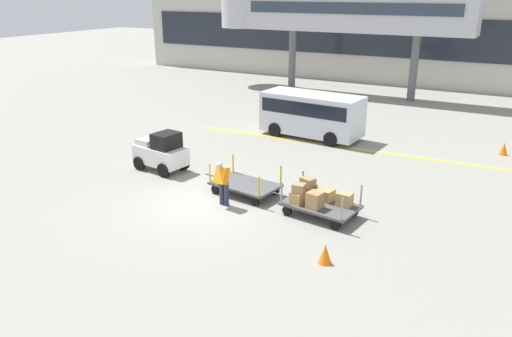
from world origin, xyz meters
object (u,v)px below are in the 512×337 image
(baggage_cart_middle, at_px, (317,199))
(safety_cone_near, at_px, (325,254))
(baggage_tug, at_px, (161,152))
(safety_cone_far, at_px, (504,149))
(baggage_handler, at_px, (222,181))
(shuttle_van, at_px, (312,112))
(baggage_cart_lead, at_px, (245,185))

(baggage_cart_middle, distance_m, safety_cone_near, 3.03)
(baggage_cart_middle, bearing_deg, safety_cone_near, -63.68)
(baggage_tug, bearing_deg, baggage_cart_middle, -7.21)
(safety_cone_near, distance_m, safety_cone_far, 12.76)
(safety_cone_near, bearing_deg, baggage_handler, 157.04)
(baggage_handler, relative_size, shuttle_van, 0.32)
(baggage_cart_middle, xyz_separation_m, safety_cone_far, (4.73, 9.59, -0.26))
(baggage_cart_middle, bearing_deg, baggage_handler, -163.91)
(baggage_cart_lead, distance_m, safety_cone_far, 11.96)
(baggage_cart_middle, distance_m, safety_cone_far, 10.70)
(baggage_tug, relative_size, baggage_cart_lead, 0.72)
(baggage_tug, xyz_separation_m, baggage_cart_middle, (6.98, -0.88, -0.22))
(baggage_tug, height_order, safety_cone_near, baggage_tug)
(baggage_handler, relative_size, safety_cone_near, 2.84)
(baggage_cart_lead, bearing_deg, shuttle_van, 96.01)
(baggage_cart_lead, relative_size, safety_cone_far, 5.58)
(baggage_tug, xyz_separation_m, safety_cone_near, (8.32, -3.59, -0.48))
(baggage_handler, bearing_deg, shuttle_van, 94.27)
(baggage_cart_middle, bearing_deg, safety_cone_far, 63.74)
(baggage_tug, distance_m, shuttle_van, 7.98)
(safety_cone_far, bearing_deg, baggage_cart_lead, -129.39)
(baggage_cart_middle, bearing_deg, shuttle_van, 114.34)
(baggage_tug, distance_m, safety_cone_far, 14.60)
(baggage_handler, bearing_deg, safety_cone_far, 53.51)
(baggage_cart_middle, relative_size, safety_cone_near, 5.58)
(shuttle_van, height_order, safety_cone_near, shuttle_van)
(baggage_cart_middle, distance_m, shuttle_van, 8.95)
(baggage_cart_lead, relative_size, shuttle_van, 0.62)
(safety_cone_far, bearing_deg, safety_cone_near, -105.42)
(baggage_handler, relative_size, safety_cone_far, 2.84)
(baggage_handler, distance_m, shuttle_van, 9.03)
(baggage_cart_lead, bearing_deg, baggage_tug, 172.61)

